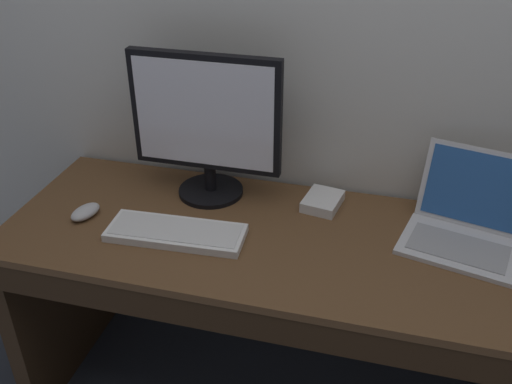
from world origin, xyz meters
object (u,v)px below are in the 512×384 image
at_px(laptop_silver, 465,227).
at_px(computer_mouse, 85,212).
at_px(wired_keyboard, 176,233).
at_px(external_drive_box, 323,201).
at_px(external_monitor, 206,123).

height_order(laptop_silver, computer_mouse, laptop_silver).
relative_size(laptop_silver, wired_keyboard, 0.91).
relative_size(laptop_silver, external_drive_box, 2.73).
bearing_deg(wired_keyboard, external_drive_box, 35.33).
distance_m(external_monitor, computer_mouse, 0.46).
xyz_separation_m(laptop_silver, external_drive_box, (-0.42, 0.09, -0.03)).
bearing_deg(computer_mouse, laptop_silver, 23.23).
height_order(laptop_silver, external_drive_box, laptop_silver).
height_order(external_monitor, external_drive_box, external_monitor).
bearing_deg(external_monitor, external_drive_box, 4.31).
distance_m(wired_keyboard, external_drive_box, 0.48).
distance_m(laptop_silver, computer_mouse, 1.13).
xyz_separation_m(laptop_silver, wired_keyboard, (-0.81, -0.19, -0.04)).
distance_m(laptop_silver, external_monitor, 0.82).
height_order(laptop_silver, wired_keyboard, laptop_silver).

